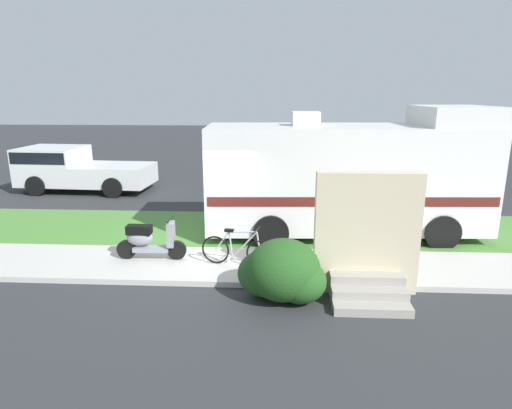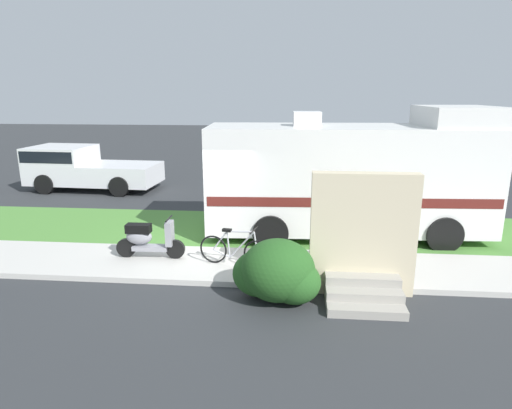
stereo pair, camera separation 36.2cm
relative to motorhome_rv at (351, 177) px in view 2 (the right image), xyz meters
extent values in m
plane|color=#2D3033|center=(-3.75, -1.29, -1.66)|extent=(80.00, 80.00, 0.00)
cube|color=beige|center=(-3.75, -2.49, -1.60)|extent=(24.00, 2.00, 0.12)
cube|color=#4C8438|center=(-3.75, 0.21, -1.62)|extent=(24.00, 3.40, 0.08)
cube|color=silver|center=(-0.11, -0.01, -0.01)|extent=(7.39, 2.67, 2.69)
cube|color=silver|center=(2.63, 0.13, 1.58)|extent=(1.91, 2.28, 0.50)
cube|color=#591E19|center=(-0.11, -0.01, -0.42)|extent=(7.25, 2.68, 0.24)
cube|color=black|center=(3.50, 0.18, 0.46)|extent=(0.18, 1.96, 0.90)
cube|color=silver|center=(-1.20, -0.06, 1.51)|extent=(0.73, 0.64, 0.36)
cylinder|color=black|center=(2.09, 1.21, -1.21)|extent=(0.91, 0.33, 0.90)
cylinder|color=black|center=(2.20, -0.99, -1.21)|extent=(0.91, 0.33, 0.90)
cylinder|color=black|center=(-2.17, 0.99, -1.21)|extent=(0.91, 0.33, 0.90)
cylinder|color=black|center=(-2.06, -1.21, -1.21)|extent=(0.91, 0.33, 0.90)
cylinder|color=black|center=(-4.18, -2.30, -1.32)|extent=(0.44, 0.11, 0.44)
cylinder|color=black|center=(-5.34, -2.32, -1.32)|extent=(0.44, 0.11, 0.44)
cube|color=gray|center=(-4.76, -2.31, -1.30)|extent=(0.82, 0.29, 0.10)
cube|color=black|center=(-5.02, -2.32, -0.84)|extent=(0.56, 0.27, 0.20)
ellipsoid|color=gray|center=(-5.02, -2.32, -1.04)|extent=(0.60, 0.31, 0.36)
cube|color=gray|center=(-4.30, -2.30, -0.94)|extent=(0.15, 0.32, 0.56)
cylinder|color=black|center=(-4.30, -2.30, -0.59)|extent=(0.04, 0.50, 0.04)
sphere|color=white|center=(-4.30, -2.30, -0.76)|extent=(0.12, 0.12, 0.12)
torus|color=black|center=(-2.25, -2.73, -1.22)|extent=(0.64, 0.18, 0.64)
torus|color=black|center=(-3.26, -2.50, -1.22)|extent=(0.64, 0.18, 0.64)
cylinder|color=silver|center=(-2.60, -2.65, -1.04)|extent=(0.58, 0.16, 0.67)
cylinder|color=silver|center=(-2.90, -2.58, -1.07)|extent=(0.10, 0.06, 0.60)
cylinder|color=silver|center=(-2.63, -2.64, -0.74)|extent=(0.62, 0.17, 0.09)
cylinder|color=silver|center=(-3.07, -2.55, -1.29)|extent=(0.40, 0.12, 0.18)
cylinder|color=silver|center=(-3.10, -2.54, -0.99)|extent=(0.36, 0.11, 0.47)
cylinder|color=silver|center=(-2.29, -2.72, -0.97)|extent=(0.12, 0.06, 0.51)
cube|color=black|center=(-2.93, -2.57, -0.74)|extent=(0.22, 0.14, 0.06)
cylinder|color=black|center=(-2.33, -2.71, -0.68)|extent=(0.14, 0.51, 0.03)
cube|color=silver|center=(-10.83, 5.13, -0.66)|extent=(2.38, 2.21, 1.44)
cube|color=black|center=(-10.83, 5.13, -0.24)|extent=(2.27, 2.22, 0.44)
cube|color=silver|center=(-8.31, 5.00, -0.99)|extent=(2.88, 2.23, 0.77)
cylinder|color=black|center=(-11.06, 4.13, -1.28)|extent=(0.77, 0.28, 0.76)
cylinder|color=black|center=(-10.96, 6.14, -1.28)|extent=(0.77, 0.28, 0.76)
cylinder|color=black|center=(-8.04, 3.98, -1.28)|extent=(0.77, 0.28, 0.76)
cylinder|color=black|center=(-7.93, 5.98, -1.28)|extent=(0.77, 0.28, 0.76)
cube|color=#9E998E|center=(-0.16, -4.09, -1.58)|extent=(1.40, 0.96, 0.16)
cube|color=#9E998E|center=(-0.16, -3.93, -1.42)|extent=(1.40, 0.64, 0.16)
cube|color=#9E998E|center=(-0.16, -3.77, -1.26)|extent=(1.40, 0.32, 0.16)
cube|color=beige|center=(-0.16, -3.46, -0.46)|extent=(2.00, 0.30, 2.40)
ellipsoid|color=#23511E|center=(-1.76, -3.99, -1.03)|extent=(1.40, 1.26, 1.19)
ellipsoid|color=#23511E|center=(-2.11, -3.85, -1.17)|extent=(1.05, 0.94, 0.89)
ellipsoid|color=#23511E|center=(-1.45, -4.09, -1.21)|extent=(0.98, 0.88, 0.83)
cylinder|color=#19722D|center=(0.07, -2.57, -1.43)|extent=(0.08, 0.08, 0.22)
cylinder|color=#19722D|center=(0.07, -2.57, -1.30)|extent=(0.03, 0.03, 0.04)
cylinder|color=black|center=(0.07, -2.57, -1.27)|extent=(0.04, 0.04, 0.02)
cylinder|color=#19722D|center=(-0.83, -2.27, -1.44)|extent=(0.07, 0.07, 0.21)
cylinder|color=#19722D|center=(-0.83, -2.27, -1.31)|extent=(0.03, 0.03, 0.04)
cylinder|color=black|center=(-0.83, -2.27, -1.28)|extent=(0.04, 0.04, 0.02)
camera|label=1|loc=(-1.85, -11.62, 2.21)|focal=30.80mm
camera|label=2|loc=(-1.49, -11.60, 2.21)|focal=30.80mm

